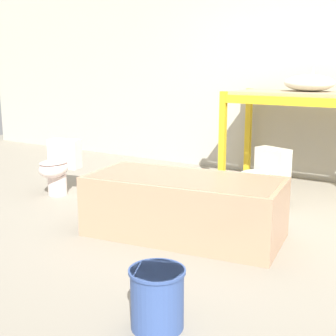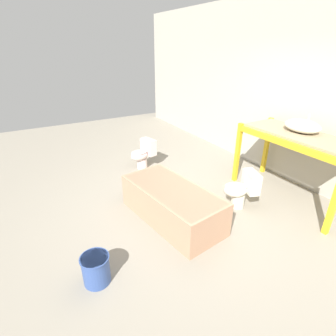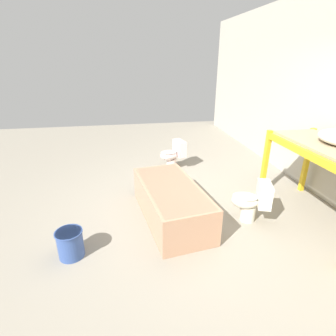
{
  "view_description": "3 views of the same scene",
  "coord_description": "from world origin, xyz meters",
  "px_view_note": "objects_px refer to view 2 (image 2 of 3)",
  "views": [
    {
      "loc": [
        1.97,
        -3.68,
        1.4
      ],
      "look_at": [
        -0.08,
        -0.45,
        0.56
      ],
      "focal_mm": 50.0,
      "sensor_mm": 36.0,
      "label": 1
    },
    {
      "loc": [
        2.85,
        -2.12,
        2.34
      ],
      "look_at": [
        -0.25,
        -0.34,
        0.65
      ],
      "focal_mm": 28.0,
      "sensor_mm": 36.0,
      "label": 2
    },
    {
      "loc": [
        3.28,
        -1.08,
        2.12
      ],
      "look_at": [
        -0.21,
        -0.46,
        0.65
      ],
      "focal_mm": 28.0,
      "sensor_mm": 36.0,
      "label": 3
    }
  ],
  "objects_px": {
    "sink_basin": "(302,126)",
    "toilet_near": "(241,189)",
    "toilet_far": "(143,153)",
    "bucket_white": "(96,269)",
    "bathtub_main": "(172,201)"
  },
  "relations": [
    {
      "from": "toilet_far",
      "to": "sink_basin",
      "type": "bearing_deg",
      "value": 24.57
    },
    {
      "from": "toilet_far",
      "to": "bathtub_main",
      "type": "bearing_deg",
      "value": -25.37
    },
    {
      "from": "bathtub_main",
      "to": "bucket_white",
      "type": "relative_size",
      "value": 5.02
    },
    {
      "from": "bathtub_main",
      "to": "toilet_far",
      "type": "distance_m",
      "value": 1.87
    },
    {
      "from": "sink_basin",
      "to": "toilet_far",
      "type": "distance_m",
      "value": 2.94
    },
    {
      "from": "toilet_near",
      "to": "bucket_white",
      "type": "relative_size",
      "value": 1.75
    },
    {
      "from": "sink_basin",
      "to": "toilet_far",
      "type": "relative_size",
      "value": 0.96
    },
    {
      "from": "toilet_near",
      "to": "toilet_far",
      "type": "bearing_deg",
      "value": -141.58
    },
    {
      "from": "bathtub_main",
      "to": "bucket_white",
      "type": "height_order",
      "value": "bathtub_main"
    },
    {
      "from": "sink_basin",
      "to": "bathtub_main",
      "type": "xyz_separation_m",
      "value": [
        -0.38,
        -2.11,
        -0.91
      ]
    },
    {
      "from": "toilet_near",
      "to": "bucket_white",
      "type": "distance_m",
      "value": 2.41
    },
    {
      "from": "sink_basin",
      "to": "toilet_near",
      "type": "bearing_deg",
      "value": -96.58
    },
    {
      "from": "toilet_near",
      "to": "toilet_far",
      "type": "relative_size",
      "value": 1.0
    },
    {
      "from": "toilet_near",
      "to": "bathtub_main",
      "type": "bearing_deg",
      "value": -83.62
    },
    {
      "from": "sink_basin",
      "to": "toilet_near",
      "type": "height_order",
      "value": "sink_basin"
    }
  ]
}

